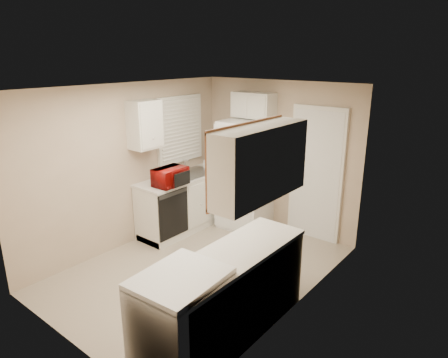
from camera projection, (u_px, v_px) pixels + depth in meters
The scene contains 19 objects.
floor at pixel (201, 268), 5.41m from camera, with size 3.80×3.80×0.00m, color #BAAC96.
ceiling at pixel (197, 88), 4.69m from camera, with size 3.80×3.80×0.00m, color white.
wall_left at pixel (129, 166), 5.88m from camera, with size 3.80×3.80×0.00m, color tan.
wall_right at pixel (298, 210), 4.21m from camera, with size 3.80×3.80×0.00m, color tan.
wall_back at pixel (278, 156), 6.46m from camera, with size 2.80×2.80×0.00m, color tan.
wall_front at pixel (59, 235), 3.63m from camera, with size 2.80×2.80×0.00m, color tan.
left_counter at pixel (187, 201), 6.60m from camera, with size 0.60×1.80×0.90m, color silver.
dishwasher at pixel (174, 214), 5.97m from camera, with size 0.03×0.58×0.72m, color black.
sink at pixel (193, 176), 6.59m from camera, with size 0.54×0.74×0.16m, color gray.
microwave at pixel (170, 176), 5.92m from camera, with size 0.27×0.49×0.33m, color maroon.
soap_bottle at pixel (207, 162), 6.88m from camera, with size 0.09×0.09×0.20m, color silver.
window_blinds at pixel (180, 129), 6.52m from camera, with size 0.10×0.98×1.08m, color silver.
upper_cabinet_left at pixel (145, 125), 5.78m from camera, with size 0.30×0.45×0.70m, color silver.
refrigerator at pixel (246, 175), 6.51m from camera, with size 0.73×0.71×1.78m, color silver.
cabinet_over_fridge at pixel (254, 105), 6.35m from camera, with size 0.70×0.30×0.40m, color silver.
interior_door at pixel (316, 175), 6.06m from camera, with size 0.86×0.06×2.08m, color silver.
right_counter at pixel (228, 296), 4.02m from camera, with size 0.60×2.00×0.90m, color silver.
stove at pixel (182, 322), 3.57m from camera, with size 0.65×0.80×0.97m, color silver.
upper_cabinet_right at pixel (261, 163), 3.75m from camera, with size 0.30×1.20×0.70m, color silver.
Camera 1 is at (3.25, -3.54, 2.78)m, focal length 32.00 mm.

